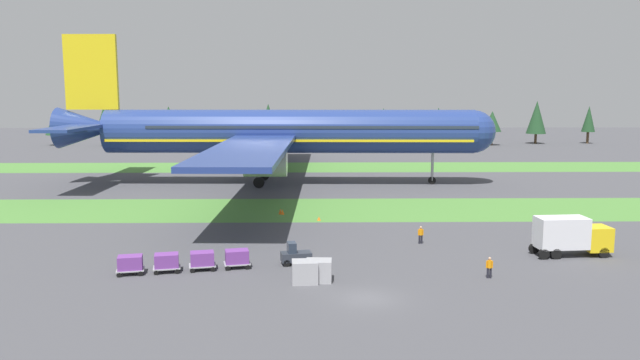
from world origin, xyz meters
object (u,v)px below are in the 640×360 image
(uld_container_0, at_px, (305,272))
(uld_container_1, at_px, (319,271))
(baggage_tug, at_px, (295,255))
(cargo_dolly_third, at_px, (167,261))
(taxiway_marker_0, at_px, (548,219))
(ground_crew_loader, at_px, (489,267))
(cargo_dolly_fourth, at_px, (130,263))
(airliner, at_px, (276,131))
(taxiway_marker_2, at_px, (282,212))
(cargo_dolly_second, at_px, (202,259))
(catering_truck, at_px, (571,235))
(cargo_dolly_lead, at_px, (237,257))
(ground_crew_marshaller, at_px, (421,234))
(taxiway_marker_1, at_px, (319,218))
(taxiway_marker_3, at_px, (280,211))

(uld_container_0, bearing_deg, uld_container_1, 19.10)
(baggage_tug, distance_m, cargo_dolly_third, 10.83)
(taxiway_marker_0, bearing_deg, ground_crew_loader, -121.19)
(cargo_dolly_fourth, distance_m, uld_container_1, 15.57)
(airliner, height_order, cargo_dolly_third, airliner)
(taxiway_marker_2, bearing_deg, cargo_dolly_second, -103.78)
(catering_truck, bearing_deg, airliner, -150.68)
(baggage_tug, relative_size, uld_container_1, 1.40)
(cargo_dolly_third, relative_size, ground_crew_loader, 1.41)
(catering_truck, bearing_deg, cargo_dolly_third, -87.05)
(airliner, xyz_separation_m, baggage_tug, (4.20, -46.10, -7.60))
(baggage_tug, distance_m, cargo_dolly_second, 7.93)
(cargo_dolly_third, bearing_deg, taxiway_marker_2, 148.81)
(cargo_dolly_lead, relative_size, ground_crew_marshaller, 1.41)
(cargo_dolly_second, height_order, cargo_dolly_third, same)
(cargo_dolly_lead, distance_m, uld_container_1, 7.89)
(baggage_tug, xyz_separation_m, taxiway_marker_1, (2.29, 18.09, -0.59))
(cargo_dolly_second, relative_size, taxiway_marker_3, 3.51)
(ground_crew_marshaller, bearing_deg, uld_container_1, 43.61)
(airliner, bearing_deg, ground_crew_loader, 23.28)
(taxiway_marker_1, relative_size, taxiway_marker_2, 0.70)
(taxiway_marker_3, bearing_deg, cargo_dolly_fourth, -114.36)
(ground_crew_marshaller, distance_m, uld_container_1, 15.67)
(catering_truck, bearing_deg, ground_crew_loader, -58.80)
(ground_crew_marshaller, bearing_deg, uld_container_0, 41.58)
(cargo_dolly_lead, xyz_separation_m, cargo_dolly_second, (-2.84, -0.57, 0.00))
(cargo_dolly_second, height_order, cargo_dolly_fourth, same)
(cargo_dolly_fourth, height_order, taxiway_marker_1, cargo_dolly_fourth)
(airliner, distance_m, cargo_dolly_third, 49.24)
(uld_container_0, bearing_deg, taxiway_marker_2, 96.30)
(ground_crew_marshaller, bearing_deg, taxiway_marker_2, -51.52)
(baggage_tug, height_order, cargo_dolly_second, baggage_tug)
(baggage_tug, bearing_deg, taxiway_marker_1, 161.36)
(taxiway_marker_2, bearing_deg, airliner, 94.94)
(ground_crew_marshaller, height_order, uld_container_1, ground_crew_marshaller)
(ground_crew_loader, bearing_deg, cargo_dolly_third, 178.47)
(taxiway_marker_0, bearing_deg, taxiway_marker_1, 177.87)
(airliner, relative_size, catering_truck, 11.94)
(cargo_dolly_fourth, relative_size, ground_crew_loader, 1.41)
(taxiway_marker_0, bearing_deg, catering_truck, -103.84)
(taxiway_marker_1, bearing_deg, baggage_tug, -97.21)
(uld_container_0, height_order, taxiway_marker_1, uld_container_0)
(cargo_dolly_second, bearing_deg, baggage_tug, 90.00)
(taxiway_marker_1, bearing_deg, uld_container_0, -93.47)
(cargo_dolly_third, height_order, ground_crew_loader, ground_crew_loader)
(baggage_tug, bearing_deg, ground_crew_marshaller, 108.95)
(cargo_dolly_second, height_order, uld_container_0, uld_container_0)
(taxiway_marker_2, distance_m, taxiway_marker_3, 0.33)
(cargo_dolly_lead, bearing_deg, cargo_dolly_third, -90.00)
(cargo_dolly_second, bearing_deg, taxiway_marker_0, 105.78)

